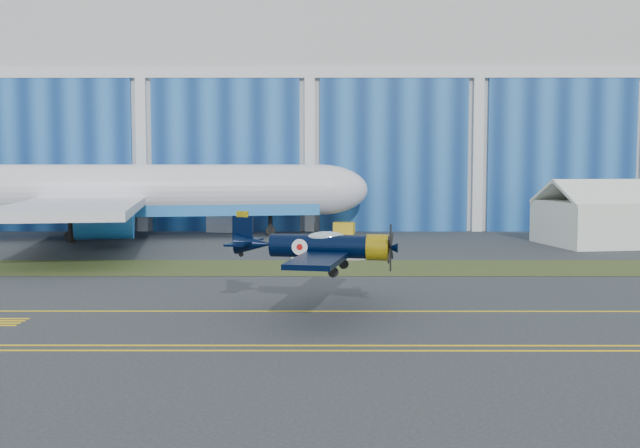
{
  "coord_description": "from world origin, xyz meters",
  "views": [
    {
      "loc": [
        1.65,
        -49.05,
        8.71
      ],
      "look_at": [
        1.49,
        3.71,
        4.55
      ],
      "focal_mm": 42.0,
      "sensor_mm": 36.0,
      "label": 1
    }
  ],
  "objects_px": {
    "tent": "(618,212)",
    "tug": "(344,228)",
    "shipping_container": "(230,223)",
    "warbird": "(320,246)",
    "jetliner": "(104,133)"
  },
  "relations": [
    {
      "from": "warbird",
      "to": "jetliner",
      "type": "height_order",
      "value": "jetliner"
    },
    {
      "from": "warbird",
      "to": "tent",
      "type": "height_order",
      "value": "tent"
    },
    {
      "from": "jetliner",
      "to": "tent",
      "type": "bearing_deg",
      "value": -17.17
    },
    {
      "from": "warbird",
      "to": "shipping_container",
      "type": "xyz_separation_m",
      "value": [
        -11.88,
        53.16,
        -2.72
      ]
    },
    {
      "from": "warbird",
      "to": "tug",
      "type": "relative_size",
      "value": 5.97
    },
    {
      "from": "tent",
      "to": "tug",
      "type": "relative_size",
      "value": 6.72
    },
    {
      "from": "shipping_container",
      "to": "tent",
      "type": "bearing_deg",
      "value": -6.48
    },
    {
      "from": "warbird",
      "to": "tent",
      "type": "xyz_separation_m",
      "value": [
        32.5,
        37.86,
        -0.34
      ]
    },
    {
      "from": "warbird",
      "to": "tug",
      "type": "height_order",
      "value": "warbird"
    },
    {
      "from": "tent",
      "to": "shipping_container",
      "type": "height_order",
      "value": "tent"
    },
    {
      "from": "jetliner",
      "to": "shipping_container",
      "type": "bearing_deg",
      "value": 19.77
    },
    {
      "from": "shipping_container",
      "to": "warbird",
      "type": "bearing_deg",
      "value": -64.86
    },
    {
      "from": "tent",
      "to": "shipping_container",
      "type": "xyz_separation_m",
      "value": [
        -44.38,
        15.3,
        -2.38
      ]
    },
    {
      "from": "jetliner",
      "to": "tug",
      "type": "xyz_separation_m",
      "value": [
        28.68,
        5.26,
        -11.72
      ]
    },
    {
      "from": "warbird",
      "to": "shipping_container",
      "type": "height_order",
      "value": "warbird"
    }
  ]
}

